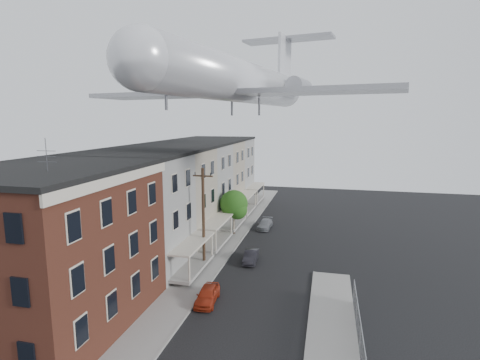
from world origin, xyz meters
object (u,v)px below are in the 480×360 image
object	(u,v)px
utility_pole	(203,217)
car_far	(265,224)
car_near	(207,295)
car_mid	(251,256)
airplane	(244,82)
street_tree	(235,205)

from	to	relation	value
utility_pole	car_far	xyz separation A→B (m)	(3.29, 13.20, -4.14)
car_near	car_mid	xyz separation A→B (m)	(1.47, 8.37, -0.05)
airplane	car_far	bearing A→B (deg)	89.33
car_near	car_mid	distance (m)	8.50
car_near	car_mid	bearing A→B (deg)	75.59
street_tree	car_mid	xyz separation A→B (m)	(3.47, -7.68, -2.91)
street_tree	utility_pole	bearing A→B (deg)	-91.89
utility_pole	airplane	size ratio (longest dim) A/B	0.30
utility_pole	car_mid	world-z (taller)	utility_pole
utility_pole	airplane	xyz separation A→B (m)	(3.16, 1.89, 11.64)
street_tree	car_far	bearing A→B (deg)	47.86
car_near	car_far	distance (m)	19.35
street_tree	airplane	size ratio (longest dim) A/B	0.17
street_tree	car_far	distance (m)	5.30
utility_pole	car_near	distance (m)	7.73
street_tree	airplane	xyz separation A→B (m)	(2.83, -8.03, 12.87)
street_tree	car_far	xyz separation A→B (m)	(2.97, 3.28, -2.92)
car_near	airplane	xyz separation A→B (m)	(0.83, 8.02, 15.73)
utility_pole	street_tree	bearing A→B (deg)	88.11
car_near	utility_pole	bearing A→B (deg)	106.37
street_tree	car_far	world-z (taller)	street_tree
utility_pole	car_near	bearing A→B (deg)	-69.19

